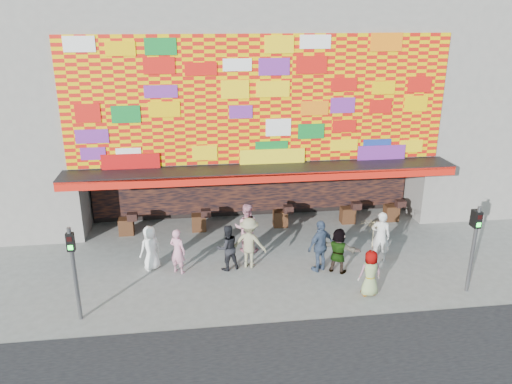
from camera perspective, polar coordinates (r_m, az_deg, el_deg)
ground at (r=17.50m, az=2.19°, el=-10.05°), size 90.00×90.00×0.00m
shop_building at (r=23.55m, az=-1.01°, el=11.28°), size 15.20×9.40×10.00m
signal_left at (r=15.51m, az=-20.14°, el=-7.69°), size 0.22×0.20×3.00m
signal_right at (r=17.49m, az=23.70°, el=-5.02°), size 0.22×0.20×3.00m
ped_a at (r=18.25m, az=-11.97°, el=-6.27°), size 0.96×0.88×1.64m
ped_b at (r=17.82m, az=-8.94°, el=-6.69°), size 0.73×0.67×1.66m
ped_c at (r=17.85m, az=-3.30°, el=-6.36°), size 0.99×0.87×1.70m
ped_d at (r=17.95m, az=-0.77°, el=-5.81°), size 1.40×1.09×1.90m
ped_e at (r=17.84m, az=7.38°, el=-6.12°), size 1.21×0.97×1.92m
ped_f at (r=17.89m, az=9.39°, el=-6.62°), size 1.55×1.24×1.65m
ped_g at (r=16.72m, az=12.92°, el=-9.03°), size 0.81×0.57×1.57m
ped_h at (r=19.00m, az=14.05°, el=-4.92°), size 0.82×0.69×1.91m
ped_i at (r=19.13m, az=-1.11°, el=-4.09°), size 1.08×0.93×1.93m
parasol at (r=16.12m, az=13.28°, el=-4.75°), size 1.07×1.09×1.86m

